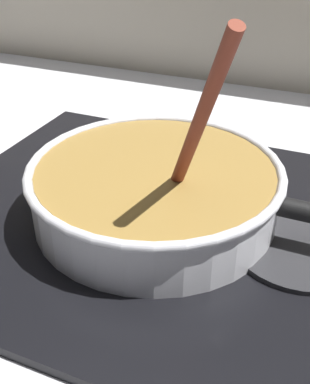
{
  "coord_description": "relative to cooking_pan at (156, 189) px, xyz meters",
  "views": [
    {
      "loc": [
        0.25,
        -0.2,
        0.34
      ],
      "look_at": [
        0.06,
        0.24,
        0.04
      ],
      "focal_mm": 44.0,
      "sensor_mm": 36.0,
      "label": 1
    }
  ],
  "objects": [
    {
      "name": "hob_plate",
      "position": [
        -0.0,
        0.0,
        -0.04
      ],
      "size": [
        0.56,
        0.48,
        0.01
      ],
      "primitive_type": "cube",
      "color": "black",
      "rests_on": "ground"
    },
    {
      "name": "spare_burner",
      "position": [
        0.17,
        0.0,
        -0.03
      ],
      "size": [
        0.15,
        0.15,
        0.01
      ],
      "primitive_type": "cylinder",
      "color": "#262628",
      "rests_on": "hob_plate"
    },
    {
      "name": "burner_ring",
      "position": [
        -0.0,
        0.0,
        -0.03
      ],
      "size": [
        0.21,
        0.21,
        0.01
      ],
      "primitive_type": "torus",
      "color": "#592D0C",
      "rests_on": "hob_plate"
    },
    {
      "name": "cooking_pan",
      "position": [
        0.0,
        0.0,
        0.0
      ],
      "size": [
        0.43,
        0.3,
        0.26
      ],
      "color": "silver",
      "rests_on": "hob_plate"
    }
  ]
}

